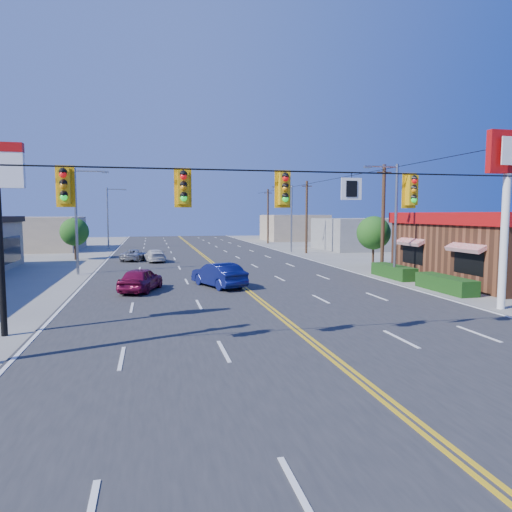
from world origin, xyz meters
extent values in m
plane|color=gray|center=(0.00, 0.00, 0.00)|extent=(160.00, 160.00, 0.00)
cube|color=#2D2D30|center=(0.00, 20.00, 0.03)|extent=(20.00, 120.00, 0.06)
cylinder|color=black|center=(0.00, 0.00, 6.00)|extent=(24.00, 0.05, 0.05)
cube|color=white|center=(1.20, 0.00, 5.45)|extent=(0.75, 0.04, 0.75)
cube|color=#D89E0C|center=(-8.00, 0.00, 5.42)|extent=(0.55, 0.34, 1.25)
cube|color=#D89E0C|center=(-4.50, 0.00, 5.42)|extent=(0.55, 0.34, 1.25)
cube|color=#D89E0C|center=(-1.20, 0.00, 5.42)|extent=(0.55, 0.34, 1.25)
cube|color=#D89E0C|center=(3.50, 0.00, 5.42)|extent=(0.55, 0.34, 1.25)
cube|color=#194214|center=(11.50, 12.00, 0.45)|extent=(1.20, 9.00, 0.90)
cylinder|color=white|center=(11.00, 4.00, 3.50)|extent=(0.36, 0.36, 7.00)
cube|color=#A50C0C|center=(11.00, 4.00, 7.50)|extent=(2.20, 0.36, 2.00)
cylinder|color=black|center=(-11.00, 4.00, 3.00)|extent=(0.24, 0.24, 6.00)
cylinder|color=gray|center=(11.00, 14.00, 4.00)|extent=(0.20, 0.20, 8.00)
cylinder|color=gray|center=(9.90, 14.00, 7.80)|extent=(2.20, 0.12, 0.12)
cube|color=gray|center=(8.80, 14.00, 7.75)|extent=(0.50, 0.25, 0.15)
cylinder|color=gray|center=(11.00, 38.00, 4.00)|extent=(0.20, 0.20, 8.00)
cylinder|color=gray|center=(9.90, 38.00, 7.80)|extent=(2.20, 0.12, 0.12)
cube|color=gray|center=(8.80, 38.00, 7.75)|extent=(0.50, 0.25, 0.15)
cylinder|color=gray|center=(-11.00, 22.00, 4.00)|extent=(0.20, 0.20, 8.00)
cylinder|color=gray|center=(-9.90, 22.00, 7.80)|extent=(2.20, 0.12, 0.12)
cube|color=gray|center=(-8.80, 22.00, 7.75)|extent=(0.50, 0.25, 0.15)
cylinder|color=gray|center=(-11.00, 48.00, 4.00)|extent=(0.20, 0.20, 8.00)
cylinder|color=gray|center=(-9.90, 48.00, 7.80)|extent=(2.20, 0.12, 0.12)
cube|color=gray|center=(-8.80, 48.00, 7.75)|extent=(0.50, 0.25, 0.15)
cylinder|color=#47301E|center=(12.20, 18.00, 4.20)|extent=(0.28, 0.28, 8.40)
cylinder|color=#47301E|center=(12.20, 36.00, 4.20)|extent=(0.28, 0.28, 8.40)
cylinder|color=#47301E|center=(12.20, 54.00, 4.20)|extent=(0.28, 0.28, 8.40)
cylinder|color=#47301E|center=(13.50, 22.00, 1.05)|extent=(0.20, 0.20, 2.10)
sphere|color=#235B19|center=(13.50, 22.00, 2.94)|extent=(2.94, 2.94, 2.94)
cylinder|color=#47301E|center=(-13.00, 34.00, 1.00)|extent=(0.20, 0.20, 2.00)
sphere|color=#235B19|center=(-13.00, 34.00, 2.80)|extent=(2.80, 2.80, 2.80)
cube|color=gray|center=(22.00, 40.00, 2.00)|extent=(12.00, 10.00, 4.00)
cube|color=tan|center=(-20.00, 48.00, 2.10)|extent=(11.00, 12.00, 4.20)
cube|color=tan|center=(19.00, 62.00, 2.20)|extent=(10.00, 10.00, 4.40)
imported|color=maroon|center=(-6.16, 12.79, 0.70)|extent=(2.87, 4.44, 1.41)
imported|color=#0E1452|center=(-1.47, 13.33, 0.76)|extent=(3.12, 4.85, 1.51)
imported|color=silver|center=(-5.23, 29.60, 0.59)|extent=(2.26, 4.28, 1.18)
imported|color=#ADADB2|center=(-7.06, 31.07, 0.55)|extent=(3.02, 4.37, 1.11)
camera|label=1|loc=(-5.52, -14.60, 4.60)|focal=32.00mm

